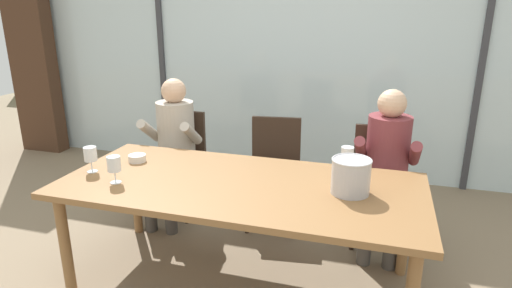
{
  "coord_description": "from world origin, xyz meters",
  "views": [
    {
      "loc": [
        0.82,
        -2.36,
        1.77
      ],
      "look_at": [
        0.0,
        0.35,
        0.87
      ],
      "focal_mm": 30.09,
      "sensor_mm": 36.0,
      "label": 1
    }
  ],
  "objects_px": {
    "chair_center": "(380,174)",
    "person_beige_jumper": "(173,140)",
    "chair_left_of_center": "(275,163)",
    "chair_near_curtain": "(179,153)",
    "person_maroon_top": "(386,160)",
    "ice_bucket_primary": "(351,176)",
    "tasting_bowl": "(137,158)",
    "wine_glass_center_pour": "(347,155)",
    "wine_glass_by_left_taster": "(90,155)",
    "wine_glass_near_bucket": "(114,165)",
    "dining_table": "(240,192)"
  },
  "relations": [
    {
      "from": "chair_center",
      "to": "person_beige_jumper",
      "type": "bearing_deg",
      "value": 179.78
    },
    {
      "from": "chair_left_of_center",
      "to": "chair_near_curtain",
      "type": "bearing_deg",
      "value": 172.89
    },
    {
      "from": "chair_left_of_center",
      "to": "person_maroon_top",
      "type": "relative_size",
      "value": 0.74
    },
    {
      "from": "ice_bucket_primary",
      "to": "person_maroon_top",
      "type": "bearing_deg",
      "value": 74.49
    },
    {
      "from": "tasting_bowl",
      "to": "wine_glass_center_pour",
      "type": "height_order",
      "value": "wine_glass_center_pour"
    },
    {
      "from": "chair_left_of_center",
      "to": "wine_glass_by_left_taster",
      "type": "distance_m",
      "value": 1.49
    },
    {
      "from": "chair_left_of_center",
      "to": "chair_center",
      "type": "relative_size",
      "value": 1.0
    },
    {
      "from": "chair_left_of_center",
      "to": "tasting_bowl",
      "type": "relative_size",
      "value": 7.2
    },
    {
      "from": "wine_glass_near_bucket",
      "to": "person_beige_jumper",
      "type": "bearing_deg",
      "value": 97.03
    },
    {
      "from": "chair_center",
      "to": "wine_glass_near_bucket",
      "type": "height_order",
      "value": "wine_glass_near_bucket"
    },
    {
      "from": "ice_bucket_primary",
      "to": "wine_glass_center_pour",
      "type": "relative_size",
      "value": 1.35
    },
    {
      "from": "ice_bucket_primary",
      "to": "wine_glass_near_bucket",
      "type": "height_order",
      "value": "ice_bucket_primary"
    },
    {
      "from": "tasting_bowl",
      "to": "person_beige_jumper",
      "type": "bearing_deg",
      "value": 93.92
    },
    {
      "from": "chair_center",
      "to": "dining_table",
      "type": "bearing_deg",
      "value": -137.35
    },
    {
      "from": "ice_bucket_primary",
      "to": "tasting_bowl",
      "type": "xyz_separation_m",
      "value": [
        -1.51,
        0.12,
        -0.08
      ]
    },
    {
      "from": "chair_left_of_center",
      "to": "chair_center",
      "type": "height_order",
      "value": "same"
    },
    {
      "from": "person_maroon_top",
      "to": "ice_bucket_primary",
      "type": "xyz_separation_m",
      "value": [
        -0.21,
        -0.74,
        0.14
      ]
    },
    {
      "from": "dining_table",
      "to": "chair_near_curtain",
      "type": "relative_size",
      "value": 2.54
    },
    {
      "from": "person_maroon_top",
      "to": "ice_bucket_primary",
      "type": "relative_size",
      "value": 5.16
    },
    {
      "from": "chair_left_of_center",
      "to": "wine_glass_near_bucket",
      "type": "height_order",
      "value": "wine_glass_near_bucket"
    },
    {
      "from": "tasting_bowl",
      "to": "wine_glass_by_left_taster",
      "type": "bearing_deg",
      "value": -124.09
    },
    {
      "from": "person_maroon_top",
      "to": "chair_center",
      "type": "bearing_deg",
      "value": 105.48
    },
    {
      "from": "person_maroon_top",
      "to": "wine_glass_center_pour",
      "type": "bearing_deg",
      "value": -121.14
    },
    {
      "from": "ice_bucket_primary",
      "to": "wine_glass_by_left_taster",
      "type": "height_order",
      "value": "ice_bucket_primary"
    },
    {
      "from": "dining_table",
      "to": "ice_bucket_primary",
      "type": "bearing_deg",
      "value": 3.5
    },
    {
      "from": "wine_glass_center_pour",
      "to": "chair_left_of_center",
      "type": "bearing_deg",
      "value": 138.5
    },
    {
      "from": "dining_table",
      "to": "wine_glass_center_pour",
      "type": "height_order",
      "value": "wine_glass_center_pour"
    },
    {
      "from": "person_beige_jumper",
      "to": "tasting_bowl",
      "type": "bearing_deg",
      "value": -89.72
    },
    {
      "from": "dining_table",
      "to": "person_maroon_top",
      "type": "relative_size",
      "value": 1.88
    },
    {
      "from": "chair_left_of_center",
      "to": "dining_table",
      "type": "bearing_deg",
      "value": -96.69
    },
    {
      "from": "person_maroon_top",
      "to": "wine_glass_by_left_taster",
      "type": "bearing_deg",
      "value": -152.84
    },
    {
      "from": "chair_near_curtain",
      "to": "wine_glass_near_bucket",
      "type": "bearing_deg",
      "value": -81.81
    },
    {
      "from": "wine_glass_by_left_taster",
      "to": "wine_glass_center_pour",
      "type": "height_order",
      "value": "same"
    },
    {
      "from": "person_beige_jumper",
      "to": "chair_near_curtain",
      "type": "bearing_deg",
      "value": 96.12
    },
    {
      "from": "chair_near_curtain",
      "to": "person_maroon_top",
      "type": "distance_m",
      "value": 1.8
    },
    {
      "from": "ice_bucket_primary",
      "to": "tasting_bowl",
      "type": "distance_m",
      "value": 1.51
    },
    {
      "from": "tasting_bowl",
      "to": "wine_glass_by_left_taster",
      "type": "relative_size",
      "value": 0.71
    },
    {
      "from": "dining_table",
      "to": "person_maroon_top",
      "type": "distance_m",
      "value": 1.18
    },
    {
      "from": "person_beige_jumper",
      "to": "ice_bucket_primary",
      "type": "bearing_deg",
      "value": -29.27
    },
    {
      "from": "chair_near_curtain",
      "to": "chair_center",
      "type": "relative_size",
      "value": 1.0
    },
    {
      "from": "chair_near_curtain",
      "to": "wine_glass_by_left_taster",
      "type": "relative_size",
      "value": 5.14
    },
    {
      "from": "tasting_bowl",
      "to": "dining_table",
      "type": "bearing_deg",
      "value": -11.04
    },
    {
      "from": "wine_glass_by_left_taster",
      "to": "wine_glass_center_pour",
      "type": "bearing_deg",
      "value": 16.75
    },
    {
      "from": "chair_near_curtain",
      "to": "person_beige_jumper",
      "type": "relative_size",
      "value": 0.74
    },
    {
      "from": "chair_center",
      "to": "person_maroon_top",
      "type": "relative_size",
      "value": 0.74
    },
    {
      "from": "dining_table",
      "to": "ice_bucket_primary",
      "type": "xyz_separation_m",
      "value": [
        0.68,
        0.04,
        0.18
      ]
    },
    {
      "from": "person_beige_jumper",
      "to": "dining_table",
      "type": "bearing_deg",
      "value": -45.54
    },
    {
      "from": "wine_glass_by_left_taster",
      "to": "person_maroon_top",
      "type": "bearing_deg",
      "value": 25.14
    },
    {
      "from": "tasting_bowl",
      "to": "wine_glass_center_pour",
      "type": "distance_m",
      "value": 1.47
    },
    {
      "from": "dining_table",
      "to": "ice_bucket_primary",
      "type": "relative_size",
      "value": 9.67
    }
  ]
}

